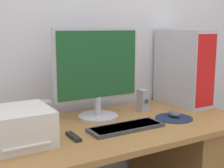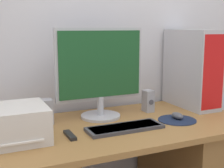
{
  "view_description": "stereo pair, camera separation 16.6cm",
  "coord_description": "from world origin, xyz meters",
  "px_view_note": "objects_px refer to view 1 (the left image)",
  "views": [
    {
      "loc": [
        -0.85,
        -1.05,
        1.23
      ],
      "look_at": [
        -0.03,
        0.36,
        0.93
      ],
      "focal_mm": 50.0,
      "sensor_mm": 36.0,
      "label": 1
    },
    {
      "loc": [
        -0.71,
        -1.12,
        1.23
      ],
      "look_at": [
        -0.03,
        0.36,
        0.93
      ],
      "focal_mm": 50.0,
      "sensor_mm": 36.0,
      "label": 2
    }
  ],
  "objects_px": {
    "computer_tower": "(183,68)",
    "monitor": "(97,70)",
    "speaker_right": "(143,100)",
    "mouse": "(174,114)",
    "printer": "(18,127)",
    "speaker_left": "(46,113)",
    "keyboard": "(125,127)",
    "remote_control": "(73,137)"
  },
  "relations": [
    {
      "from": "computer_tower",
      "to": "monitor",
      "type": "bearing_deg",
      "value": 179.83
    },
    {
      "from": "speaker_right",
      "to": "remote_control",
      "type": "distance_m",
      "value": 0.64
    },
    {
      "from": "remote_control",
      "to": "printer",
      "type": "bearing_deg",
      "value": 166.2
    },
    {
      "from": "keyboard",
      "to": "printer",
      "type": "relative_size",
      "value": 1.36
    },
    {
      "from": "keyboard",
      "to": "computer_tower",
      "type": "height_order",
      "value": "computer_tower"
    },
    {
      "from": "computer_tower",
      "to": "keyboard",
      "type": "bearing_deg",
      "value": -157.71
    },
    {
      "from": "printer",
      "to": "speaker_left",
      "type": "xyz_separation_m",
      "value": [
        0.2,
        0.2,
        -0.01
      ]
    },
    {
      "from": "mouse",
      "to": "printer",
      "type": "height_order",
      "value": "printer"
    },
    {
      "from": "remote_control",
      "to": "keyboard",
      "type": "bearing_deg",
      "value": -2.52
    },
    {
      "from": "monitor",
      "to": "speaker_right",
      "type": "height_order",
      "value": "monitor"
    },
    {
      "from": "monitor",
      "to": "computer_tower",
      "type": "relative_size",
      "value": 1.03
    },
    {
      "from": "computer_tower",
      "to": "speaker_right",
      "type": "distance_m",
      "value": 0.39
    },
    {
      "from": "computer_tower",
      "to": "remote_control",
      "type": "bearing_deg",
      "value": -165.03
    },
    {
      "from": "speaker_left",
      "to": "remote_control",
      "type": "xyz_separation_m",
      "value": [
        0.05,
        -0.26,
        -0.06
      ]
    },
    {
      "from": "speaker_left",
      "to": "speaker_right",
      "type": "height_order",
      "value": "same"
    },
    {
      "from": "computer_tower",
      "to": "printer",
      "type": "relative_size",
      "value": 1.7
    },
    {
      "from": "speaker_right",
      "to": "mouse",
      "type": "bearing_deg",
      "value": -73.2
    },
    {
      "from": "speaker_left",
      "to": "mouse",
      "type": "bearing_deg",
      "value": -18.44
    },
    {
      "from": "printer",
      "to": "speaker_left",
      "type": "relative_size",
      "value": 2.19
    },
    {
      "from": "monitor",
      "to": "keyboard",
      "type": "xyz_separation_m",
      "value": [
        0.03,
        -0.26,
        -0.28
      ]
    },
    {
      "from": "mouse",
      "to": "speaker_right",
      "type": "xyz_separation_m",
      "value": [
        -0.07,
        0.22,
        0.05
      ]
    },
    {
      "from": "monitor",
      "to": "keyboard",
      "type": "bearing_deg",
      "value": -84.16
    },
    {
      "from": "keyboard",
      "to": "speaker_right",
      "type": "bearing_deg",
      "value": 40.64
    },
    {
      "from": "computer_tower",
      "to": "remote_control",
      "type": "xyz_separation_m",
      "value": [
        -0.92,
        -0.25,
        -0.25
      ]
    },
    {
      "from": "keyboard",
      "to": "remote_control",
      "type": "xyz_separation_m",
      "value": [
        -0.29,
        0.01,
        -0.0
      ]
    },
    {
      "from": "mouse",
      "to": "printer",
      "type": "xyz_separation_m",
      "value": [
        -0.9,
        0.04,
        0.06
      ]
    },
    {
      "from": "computer_tower",
      "to": "speaker_right",
      "type": "xyz_separation_m",
      "value": [
        -0.34,
        -0.01,
        -0.19
      ]
    },
    {
      "from": "monitor",
      "to": "computer_tower",
      "type": "distance_m",
      "value": 0.66
    },
    {
      "from": "monitor",
      "to": "keyboard",
      "type": "relative_size",
      "value": 1.3
    },
    {
      "from": "keyboard",
      "to": "printer",
      "type": "bearing_deg",
      "value": 172.22
    },
    {
      "from": "mouse",
      "to": "remote_control",
      "type": "distance_m",
      "value": 0.65
    },
    {
      "from": "printer",
      "to": "monitor",
      "type": "bearing_deg",
      "value": 20.33
    },
    {
      "from": "printer",
      "to": "speaker_right",
      "type": "bearing_deg",
      "value": 12.3
    },
    {
      "from": "monitor",
      "to": "speaker_left",
      "type": "height_order",
      "value": "monitor"
    },
    {
      "from": "mouse",
      "to": "printer",
      "type": "relative_size",
      "value": 0.29
    },
    {
      "from": "computer_tower",
      "to": "speaker_left",
      "type": "bearing_deg",
      "value": 179.44
    },
    {
      "from": "monitor",
      "to": "speaker_left",
      "type": "bearing_deg",
      "value": 178.61
    },
    {
      "from": "monitor",
      "to": "keyboard",
      "type": "distance_m",
      "value": 0.38
    },
    {
      "from": "keyboard",
      "to": "speaker_right",
      "type": "relative_size",
      "value": 2.97
    },
    {
      "from": "keyboard",
      "to": "speaker_right",
      "type": "xyz_separation_m",
      "value": [
        0.3,
        0.25,
        0.06
      ]
    },
    {
      "from": "speaker_right",
      "to": "keyboard",
      "type": "bearing_deg",
      "value": -139.36
    },
    {
      "from": "keyboard",
      "to": "speaker_left",
      "type": "xyz_separation_m",
      "value": [
        -0.34,
        0.27,
        0.06
      ]
    }
  ]
}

